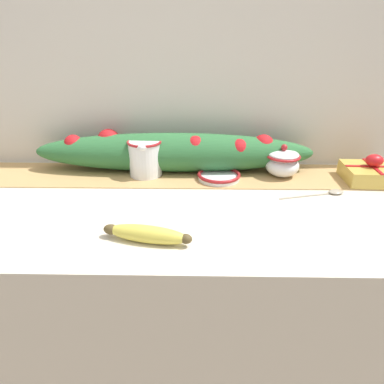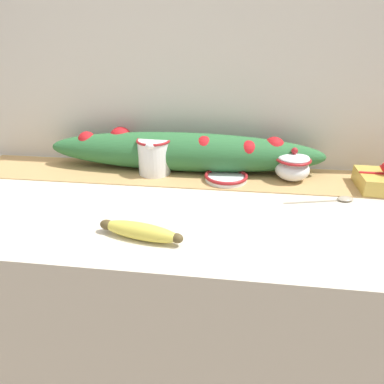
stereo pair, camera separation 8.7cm
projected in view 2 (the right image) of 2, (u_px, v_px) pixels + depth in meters
The scene contains 9 objects.
countertop at pixel (174, 321), 1.12m from camera, with size 1.51×0.61×0.87m, color beige.
back_wall at pixel (187, 64), 1.09m from camera, with size 2.31×0.04×2.40m, color silver.
table_runner at pixel (181, 175), 1.10m from camera, with size 1.39×0.21×0.00m, color tan.
cream_pitcher at pixel (154, 155), 1.09m from camera, with size 0.11×0.13×0.12m.
sugar_bowl at pixel (293, 166), 1.04m from camera, with size 0.11×0.11×0.10m.
small_dish at pixel (226, 177), 1.05m from camera, with size 0.13×0.13×0.02m.
banana at pixel (140, 231), 0.75m from camera, with size 0.20×0.08×0.04m.
spoon at pixel (341, 199), 0.93m from camera, with size 0.19×0.06×0.01m.
poinsettia_garland at pixel (184, 151), 1.11m from camera, with size 0.90×0.14×0.13m.
Camera 2 is at (0.17, -0.82, 1.29)m, focal length 32.00 mm.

